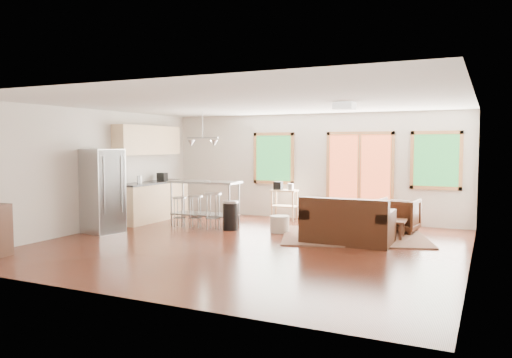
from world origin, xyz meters
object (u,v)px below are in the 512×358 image
at_px(rug, 354,236).
at_px(island, 205,195).
at_px(kitchen_cart, 284,194).
at_px(armchair, 399,214).
at_px(loveseat, 347,225).
at_px(refrigerator, 103,191).
at_px(coffee_table, 381,222).
at_px(ottoman, 337,221).

relative_size(rug, island, 1.71).
height_order(rug, kitchen_cart, kitchen_cart).
distance_m(armchair, island, 4.25).
bearing_deg(island, loveseat, -9.28).
distance_m(armchair, refrigerator, 6.23).
xyz_separation_m(coffee_table, ottoman, (-1.07, 0.64, -0.14)).
xyz_separation_m(island, kitchen_cart, (1.30, 1.52, -0.06)).
bearing_deg(refrigerator, coffee_table, 30.98).
bearing_deg(armchair, kitchen_cart, -4.38).
relative_size(loveseat, refrigerator, 0.94).
bearing_deg(rug, loveseat, -86.81).
bearing_deg(ottoman, loveseat, -67.10).
distance_m(coffee_table, refrigerator, 5.74).
bearing_deg(loveseat, kitchen_cart, 135.35).
bearing_deg(ottoman, rug, -52.99).
bearing_deg(ottoman, coffee_table, -30.75).
height_order(rug, refrigerator, refrigerator).
height_order(ottoman, island, island).
bearing_deg(loveseat, coffee_table, 58.39).
height_order(armchair, island, island).
relative_size(armchair, ottoman, 1.42).
distance_m(rug, kitchen_cart, 2.60).
height_order(rug, ottoman, ottoman).
height_order(ottoman, refrigerator, refrigerator).
distance_m(island, kitchen_cart, 2.00).
bearing_deg(coffee_table, armchair, 75.96).
relative_size(coffee_table, refrigerator, 0.55).
relative_size(rug, ottoman, 4.98).
bearing_deg(rug, ottoman, 127.01).
bearing_deg(rug, kitchen_cart, 146.15).
bearing_deg(kitchen_cart, rug, -33.85).
relative_size(armchair, refrigerator, 0.45).
relative_size(rug, coffee_table, 2.88).
bearing_deg(loveseat, rug, 92.83).
bearing_deg(kitchen_cart, island, -130.68).
xyz_separation_m(armchair, island, (-4.11, -1.04, 0.31)).
height_order(rug, loveseat, loveseat).
bearing_deg(coffee_table, kitchen_cart, 153.54).
distance_m(coffee_table, armchair, 0.84).
height_order(loveseat, coffee_table, loveseat).
relative_size(coffee_table, island, 0.59).
xyz_separation_m(loveseat, armchair, (0.68, 1.60, 0.05)).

